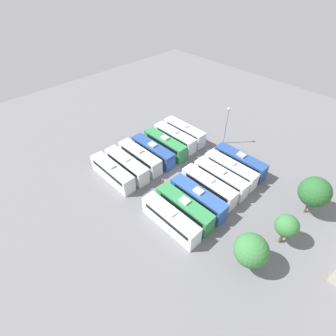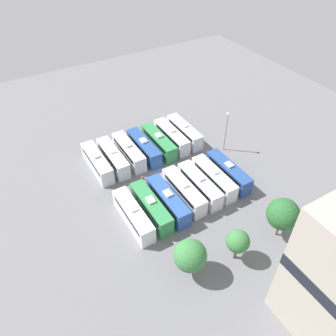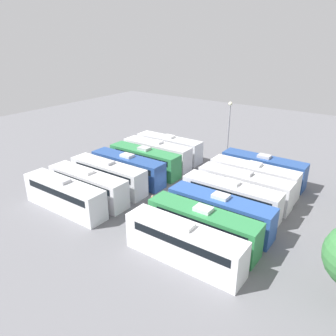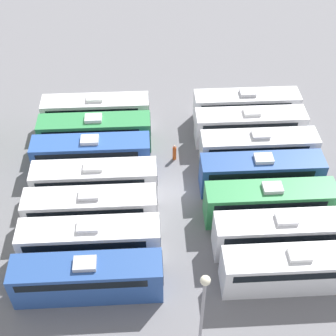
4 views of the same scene
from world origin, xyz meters
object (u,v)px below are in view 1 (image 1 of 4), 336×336
object	(u,v)px
bus_2	(165,144)
bus_9	(220,178)
bus_5	(127,165)
bus_10	(209,186)
worker_person	(163,182)
bus_0	(184,132)
bus_13	(171,219)
tree_2	(251,250)
bus_8	(230,170)
bus_6	(113,172)
light_pole	(227,120)
bus_4	(140,157)
tree_0	(315,192)
bus_12	(185,208)
bus_7	(240,162)
bus_3	(153,151)
bus_1	(175,138)
tree_1	(287,226)
bus_11	(198,198)

from	to	relation	value
bus_2	bus_9	size ratio (longest dim) A/B	1.00
bus_5	bus_10	xyz separation A→B (m)	(-6.91, 14.91, 0.00)
worker_person	bus_0	bearing A→B (deg)	-151.14
bus_10	bus_13	distance (m)	10.05
tree_2	bus_8	bearing A→B (deg)	-137.21
bus_6	light_pole	distance (m)	26.48
bus_0	bus_4	world-z (taller)	same
bus_0	bus_8	distance (m)	15.58
bus_5	bus_10	world-z (taller)	same
tree_0	tree_2	xyz separation A→B (m)	(15.72, -1.50, -0.77)
bus_5	bus_12	bearing A→B (deg)	90.67
bus_7	bus_3	bearing A→B (deg)	-55.43
bus_1	worker_person	world-z (taller)	bus_1
bus_13	tree_1	bearing A→B (deg)	126.12
bus_0	tree_0	bearing A→B (deg)	87.12
bus_5	tree_1	distance (m)	29.94
bus_7	bus_2	bearing A→B (deg)	-65.84
bus_1	bus_2	xyz separation A→B (m)	(3.31, 0.34, 0.00)
light_pole	tree_2	size ratio (longest dim) A/B	1.39
bus_1	light_pole	distance (m)	11.87
bus_12	worker_person	world-z (taller)	bus_12
bus_4	bus_3	bearing A→B (deg)	173.48
bus_9	bus_12	world-z (taller)	same
bus_5	tree_0	distance (m)	33.09
bus_8	worker_person	distance (m)	13.20
bus_5	tree_2	xyz separation A→B (m)	(0.36, 27.65, 2.26)
bus_0	worker_person	bearing A→B (deg)	28.86
bus_4	bus_5	xyz separation A→B (m)	(3.47, 0.17, 0.00)
bus_3	bus_13	xyz separation A→B (m)	(9.83, 15.16, 0.00)
bus_4	bus_6	bearing A→B (deg)	-0.09
bus_0	bus_10	bearing A→B (deg)	56.88
light_pole	tree_1	bearing A→B (deg)	55.52
bus_3	bus_8	size ratio (longest dim) A/B	1.00
bus_3	tree_0	distance (m)	30.37
bus_10	bus_7	bearing A→B (deg)	-179.67
bus_1	bus_13	size ratio (longest dim) A/B	1.00
bus_4	bus_9	distance (m)	16.62
bus_0	bus_11	distance (m)	20.70
bus_7	bus_9	bearing A→B (deg)	1.66
bus_13	bus_1	bearing A→B (deg)	-137.03
bus_11	tree_2	size ratio (longest dim) A/B	1.68
tree_0	tree_1	world-z (taller)	tree_0
bus_2	bus_10	world-z (taller)	same
bus_0	bus_6	xyz separation A→B (m)	(20.06, 0.13, 0.00)
bus_11	bus_4	bearing A→B (deg)	-90.34
bus_4	bus_13	xyz separation A→B (m)	(6.60, 15.53, 0.00)
bus_0	bus_8	bearing A→B (deg)	77.34
bus_1	bus_6	size ratio (longest dim) A/B	1.00
bus_11	tree_2	world-z (taller)	tree_2
bus_5	light_pole	world-z (taller)	light_pole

